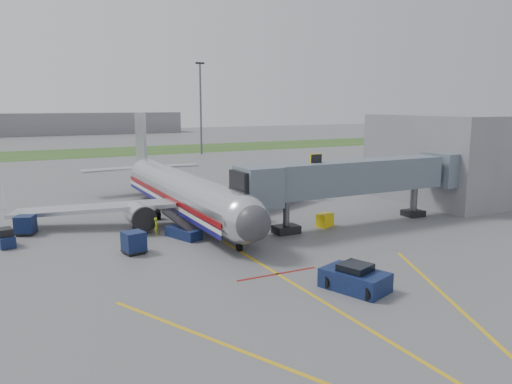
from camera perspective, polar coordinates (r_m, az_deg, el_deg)
name	(u,v)px	position (r m, az deg, el deg)	size (l,w,h in m)	color
ground	(251,258)	(37.28, -0.60, -7.54)	(400.00, 400.00, 0.00)	#565659
grass_strip	(77,153)	(123.34, -19.74, 4.20)	(300.00, 25.00, 0.01)	#2D4C1E
apron_markings	(305,291)	(31.21, 5.61, -11.14)	(21.52, 50.00, 0.01)	gold
airliner	(183,191)	(50.39, -8.40, 0.08)	(32.10, 35.67, 10.25)	silver
jet_bridge	(350,178)	(47.19, 10.71, 1.58)	(25.30, 4.00, 6.90)	slate
terminal	(441,158)	(62.39, 20.42, 3.64)	(10.00, 16.00, 10.00)	slate
light_mast_right	(201,106)	(114.36, -6.34, 9.72)	(2.00, 0.44, 20.40)	#595B60
distant_terminal	(16,124)	(202.01, -25.72, 6.98)	(120.00, 14.00, 8.00)	slate
pushback_tug	(355,279)	(31.61, 11.24, -9.71)	(3.57, 4.49, 1.63)	#0C1638
baggage_tug	(6,239)	(44.67, -26.70, -4.78)	(1.47, 2.31, 1.50)	#0C1638
baggage_cart_a	(142,217)	(47.30, -12.94, -2.83)	(2.08, 2.08, 1.85)	#0C1638
baggage_cart_b	(25,225)	(47.93, -24.85, -3.44)	(2.05, 2.05, 1.69)	#0C1638
baggage_cart_c	(134,242)	(39.28, -13.79, -5.61)	(1.83, 1.83, 1.69)	#0C1638
belt_loader	(183,232)	(43.00, -8.32, -4.56)	(2.45, 4.24, 2.01)	#0C1638
ground_power_cart	(325,220)	(46.83, 7.88, -3.22)	(1.79, 1.50, 1.22)	yellow
ramp_worker	(156,226)	(44.21, -11.31, -3.88)	(0.57, 0.37, 1.55)	#B2C517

